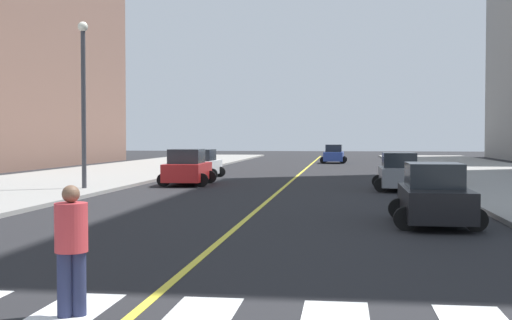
{
  "coord_description": "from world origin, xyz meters",
  "views": [
    {
      "loc": [
        2.79,
        -3.53,
        2.39
      ],
      "look_at": [
        -1.19,
        26.5,
        1.34
      ],
      "focal_mm": 46.18,
      "sensor_mm": 36.0,
      "label": 1
    }
  ],
  "objects_px": {
    "car_white_fourth": "(202,165)",
    "street_lamp": "(83,90)",
    "car_red_nearest": "(187,168)",
    "car_blue_second": "(334,154)",
    "car_gray_fifth": "(399,173)",
    "fire_hydrant": "(460,176)",
    "pedestrian_crossing": "(71,244)",
    "car_black_third": "(434,196)"
  },
  "relations": [
    {
      "from": "fire_hydrant",
      "to": "street_lamp",
      "type": "height_order",
      "value": "street_lamp"
    },
    {
      "from": "car_red_nearest",
      "to": "fire_hydrant",
      "type": "distance_m",
      "value": 13.2
    },
    {
      "from": "car_blue_second",
      "to": "pedestrian_crossing",
      "type": "height_order",
      "value": "pedestrian_crossing"
    },
    {
      "from": "car_blue_second",
      "to": "car_red_nearest",
      "type": "bearing_deg",
      "value": 78.65
    },
    {
      "from": "car_red_nearest",
      "to": "fire_hydrant",
      "type": "height_order",
      "value": "car_red_nearest"
    },
    {
      "from": "car_red_nearest",
      "to": "pedestrian_crossing",
      "type": "height_order",
      "value": "car_red_nearest"
    },
    {
      "from": "car_red_nearest",
      "to": "car_blue_second",
      "type": "height_order",
      "value": "car_red_nearest"
    },
    {
      "from": "car_white_fourth",
      "to": "fire_hydrant",
      "type": "bearing_deg",
      "value": -22.36
    },
    {
      "from": "car_blue_second",
      "to": "car_black_third",
      "type": "xyz_separation_m",
      "value": [
        3.32,
        -42.75,
        -0.01
      ]
    },
    {
      "from": "car_black_third",
      "to": "fire_hydrant",
      "type": "bearing_deg",
      "value": -101.82
    },
    {
      "from": "car_blue_second",
      "to": "car_gray_fifth",
      "type": "bearing_deg",
      "value": 98.26
    },
    {
      "from": "car_blue_second",
      "to": "fire_hydrant",
      "type": "height_order",
      "value": "car_blue_second"
    },
    {
      "from": "fire_hydrant",
      "to": "car_black_third",
      "type": "bearing_deg",
      "value": -102.43
    },
    {
      "from": "car_red_nearest",
      "to": "car_gray_fifth",
      "type": "height_order",
      "value": "car_red_nearest"
    },
    {
      "from": "car_black_third",
      "to": "car_white_fourth",
      "type": "xyz_separation_m",
      "value": [
        -10.71,
        19.43,
        0.0
      ]
    },
    {
      "from": "car_gray_fifth",
      "to": "fire_hydrant",
      "type": "distance_m",
      "value": 3.38
    },
    {
      "from": "street_lamp",
      "to": "car_white_fourth",
      "type": "bearing_deg",
      "value": 73.1
    },
    {
      "from": "fire_hydrant",
      "to": "car_blue_second",
      "type": "bearing_deg",
      "value": 102.2
    },
    {
      "from": "car_blue_second",
      "to": "car_white_fourth",
      "type": "height_order",
      "value": "car_blue_second"
    },
    {
      "from": "car_red_nearest",
      "to": "pedestrian_crossing",
      "type": "bearing_deg",
      "value": -82.35
    },
    {
      "from": "car_white_fourth",
      "to": "pedestrian_crossing",
      "type": "bearing_deg",
      "value": -80.26
    },
    {
      "from": "car_red_nearest",
      "to": "street_lamp",
      "type": "relative_size",
      "value": 0.56
    },
    {
      "from": "car_white_fourth",
      "to": "car_gray_fifth",
      "type": "height_order",
      "value": "car_gray_fifth"
    },
    {
      "from": "car_gray_fifth",
      "to": "street_lamp",
      "type": "xyz_separation_m",
      "value": [
        -13.84,
        -2.64,
        3.67
      ]
    },
    {
      "from": "car_white_fourth",
      "to": "street_lamp",
      "type": "distance_m",
      "value": 11.21
    },
    {
      "from": "car_black_third",
      "to": "street_lamp",
      "type": "relative_size",
      "value": 0.52
    },
    {
      "from": "fire_hydrant",
      "to": "street_lamp",
      "type": "distance_m",
      "value": 17.75
    },
    {
      "from": "car_gray_fifth",
      "to": "fire_hydrant",
      "type": "bearing_deg",
      "value": -150.6
    },
    {
      "from": "car_red_nearest",
      "to": "car_black_third",
      "type": "relative_size",
      "value": 1.08
    },
    {
      "from": "car_blue_second",
      "to": "pedestrian_crossing",
      "type": "xyz_separation_m",
      "value": [
        -2.73,
        -52.84,
        0.17
      ]
    },
    {
      "from": "car_black_third",
      "to": "car_gray_fifth",
      "type": "distance_m",
      "value": 11.94
    },
    {
      "from": "car_gray_fifth",
      "to": "car_black_third",
      "type": "bearing_deg",
      "value": 90.08
    },
    {
      "from": "car_gray_fifth",
      "to": "fire_hydrant",
      "type": "relative_size",
      "value": 4.26
    },
    {
      "from": "pedestrian_crossing",
      "to": "car_red_nearest",
      "type": "bearing_deg",
      "value": 69.85
    },
    {
      "from": "car_red_nearest",
      "to": "car_black_third",
      "type": "bearing_deg",
      "value": -55.69
    },
    {
      "from": "pedestrian_crossing",
      "to": "fire_hydrant",
      "type": "bearing_deg",
      "value": 39.07
    },
    {
      "from": "car_red_nearest",
      "to": "car_blue_second",
      "type": "distance_m",
      "value": 29.79
    },
    {
      "from": "car_black_third",
      "to": "car_white_fourth",
      "type": "relative_size",
      "value": 1.0
    },
    {
      "from": "car_blue_second",
      "to": "car_white_fourth",
      "type": "bearing_deg",
      "value": 74.43
    },
    {
      "from": "car_black_third",
      "to": "pedestrian_crossing",
      "type": "height_order",
      "value": "pedestrian_crossing"
    },
    {
      "from": "car_blue_second",
      "to": "fire_hydrant",
      "type": "xyz_separation_m",
      "value": [
        6.31,
        -29.17,
        -0.22
      ]
    },
    {
      "from": "fire_hydrant",
      "to": "car_red_nearest",
      "type": "bearing_deg",
      "value": 179.17
    }
  ]
}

